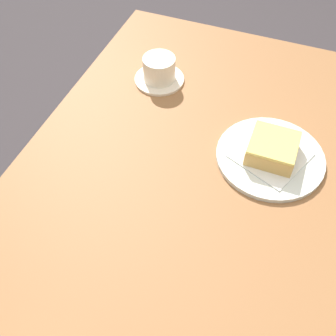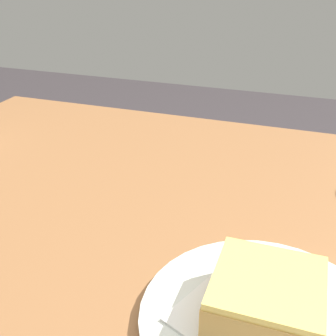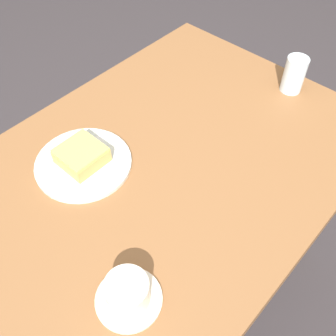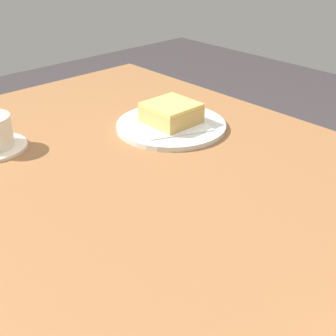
{
  "view_description": "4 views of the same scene",
  "coord_description": "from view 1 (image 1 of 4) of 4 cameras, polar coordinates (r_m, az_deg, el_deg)",
  "views": [
    {
      "loc": [
        -0.51,
        -0.14,
        1.4
      ],
      "look_at": [
        -0.01,
        0.05,
        0.73
      ],
      "focal_mm": 43.61,
      "sensor_mm": 36.0,
      "label": 1
    },
    {
      "loc": [
        0.12,
        -0.45,
        1.03
      ],
      "look_at": [
        -0.06,
        0.06,
        0.75
      ],
      "focal_mm": 45.26,
      "sensor_mm": 36.0,
      "label": 2
    },
    {
      "loc": [
        0.44,
        0.44,
        1.44
      ],
      "look_at": [
        0.0,
        0.04,
        0.75
      ],
      "focal_mm": 41.62,
      "sensor_mm": 36.0,
      "label": 3
    },
    {
      "loc": [
        -0.53,
        0.46,
        1.1
      ],
      "look_at": [
        -0.05,
        0.02,
        0.74
      ],
      "focal_mm": 46.77,
      "sensor_mm": 36.0,
      "label": 4
    }
  ],
  "objects": [
    {
      "name": "ground_plane",
      "position": [
        1.5,
        2.17,
        -18.12
      ],
      "size": [
        6.0,
        6.0,
        0.0
      ],
      "primitive_type": "plane",
      "color": "#373133"
    },
    {
      "name": "napkin_glazed_square",
      "position": [
        0.92,
        14.16,
        1.77
      ],
      "size": [
        0.18,
        0.18,
        0.0
      ],
      "primitive_type": "cube",
      "rotation": [
        0.0,
        0.0,
        -0.39
      ],
      "color": "white",
      "rests_on": "plate_glazed_square"
    },
    {
      "name": "donut_glazed_square",
      "position": [
        0.91,
        14.43,
        2.71
      ],
      "size": [
        0.1,
        0.1,
        0.04
      ],
      "color": "tan",
      "rests_on": "napkin_glazed_square"
    },
    {
      "name": "plate_glazed_square",
      "position": [
        0.93,
        14.08,
        1.5
      ],
      "size": [
        0.24,
        0.24,
        0.01
      ],
      "primitive_type": "cylinder",
      "color": "silver",
      "rests_on": "table"
    },
    {
      "name": "coffee_cup",
      "position": [
        1.08,
        -1.24,
        13.48
      ],
      "size": [
        0.13,
        0.13,
        0.07
      ],
      "color": "#F3DFC4",
      "rests_on": "table"
    },
    {
      "name": "table",
      "position": [
        0.93,
        3.34,
        -4.14
      ],
      "size": [
        1.14,
        0.77,
        0.71
      ],
      "color": "brown",
      "rests_on": "ground_plane"
    }
  ]
}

